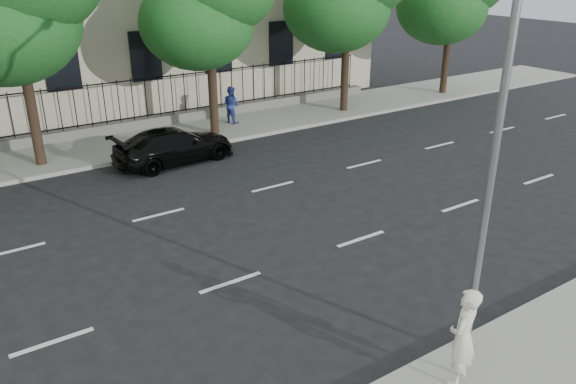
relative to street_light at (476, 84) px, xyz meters
name	(u,v)px	position (x,y,z in m)	size (l,w,h in m)	color
ground	(290,338)	(-2.50, 1.77, -5.15)	(120.00, 120.00, 0.00)	black
far_sidewalk	(91,150)	(-2.50, 15.77, -5.07)	(60.00, 4.00, 0.15)	gray
lane_markings	(190,245)	(-2.50, 6.52, -5.14)	(49.60, 4.62, 0.01)	silver
iron_fence	(78,126)	(-2.50, 17.47, -4.50)	(30.00, 0.50, 2.20)	slate
street_light	(476,84)	(0.00, 0.00, 0.00)	(0.25, 3.32, 8.05)	slate
black_sedan	(174,146)	(-0.24, 12.80, -4.49)	(1.84, 4.53, 1.32)	black
woman_near	(463,337)	(-0.81, -1.02, -4.07)	(0.68, 0.45, 1.87)	silver
pedestrian_far	(231,105)	(3.87, 16.02, -4.18)	(0.80, 0.62, 1.64)	navy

